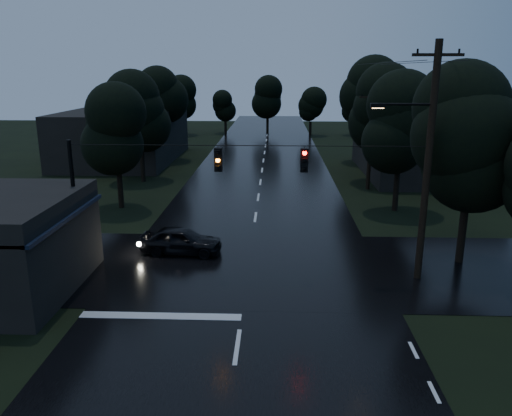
{
  "coord_description": "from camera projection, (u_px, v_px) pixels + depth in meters",
  "views": [
    {
      "loc": [
        1.19,
        -9.59,
        8.84
      ],
      "look_at": [
        0.31,
        12.94,
        2.57
      ],
      "focal_mm": 35.0,
      "sensor_mm": 36.0,
      "label": 1
    }
  ],
  "objects": [
    {
      "name": "utility_pole_main",
      "position": [
        426.0,
        160.0,
        20.55
      ],
      "size": [
        3.5,
        0.3,
        10.0
      ],
      "color": "black",
      "rests_on": "ground"
    },
    {
      "name": "building_far_right",
      "position": [
        423.0,
        149.0,
        43.26
      ],
      "size": [
        10.0,
        14.0,
        4.4
      ],
      "primitive_type": "cube",
      "color": "black",
      "rests_on": "ground"
    },
    {
      "name": "cross_street",
      "position": [
        249.0,
        267.0,
        23.2
      ],
      "size": [
        60.0,
        9.0,
        0.02
      ],
      "primitive_type": "cube",
      "color": "black",
      "rests_on": "ground"
    },
    {
      "name": "tree_left_b",
      "position": [
        139.0,
        112.0,
        39.38
      ],
      "size": [
        4.2,
        4.2,
        8.85
      ],
      "color": "black",
      "rests_on": "ground"
    },
    {
      "name": "tree_right_a",
      "position": [
        401.0,
        123.0,
        30.98
      ],
      "size": [
        4.2,
        4.2,
        8.85
      ],
      "color": "black",
      "rests_on": "ground"
    },
    {
      "name": "tree_right_b",
      "position": [
        384.0,
        108.0,
        38.56
      ],
      "size": [
        4.48,
        4.48,
        9.44
      ],
      "color": "black",
      "rests_on": "ground"
    },
    {
      "name": "utility_pole_far",
      "position": [
        371.0,
        138.0,
        37.25
      ],
      "size": [
        2.0,
        0.3,
        7.5
      ],
      "color": "black",
      "rests_on": "ground"
    },
    {
      "name": "tree_right_c",
      "position": [
        369.0,
        96.0,
        48.07
      ],
      "size": [
        4.76,
        4.76,
        10.03
      ],
      "color": "black",
      "rests_on": "ground"
    },
    {
      "name": "tree_left_a",
      "position": [
        116.0,
        128.0,
        31.76
      ],
      "size": [
        3.92,
        3.92,
        8.26
      ],
      "color": "black",
      "rests_on": "ground"
    },
    {
      "name": "main_road",
      "position": [
        260.0,
        182.0,
        40.53
      ],
      "size": [
        12.0,
        120.0,
        0.02
      ],
      "primitive_type": "cube",
      "color": "black",
      "rests_on": "ground"
    },
    {
      "name": "span_signals",
      "position": [
        260.0,
        159.0,
        20.8
      ],
      "size": [
        15.0,
        0.37,
        1.12
      ],
      "color": "black",
      "rests_on": "ground"
    },
    {
      "name": "building_far_left",
      "position": [
        124.0,
        135.0,
        50.01
      ],
      "size": [
        10.0,
        16.0,
        5.0
      ],
      "primitive_type": "cube",
      "color": "black",
      "rests_on": "ground"
    },
    {
      "name": "anchor_pole_left",
      "position": [
        75.0,
        209.0,
        21.71
      ],
      "size": [
        0.18,
        0.18,
        6.0
      ],
      "primitive_type": "cylinder",
      "color": "black",
      "rests_on": "ground"
    },
    {
      "name": "tree_left_c",
      "position": [
        160.0,
        100.0,
        48.93
      ],
      "size": [
        4.48,
        4.48,
        9.44
      ],
      "color": "black",
      "rests_on": "ground"
    },
    {
      "name": "tree_corner_near",
      "position": [
        473.0,
        136.0,
        22.18
      ],
      "size": [
        4.48,
        4.48,
        9.44
      ],
      "color": "black",
      "rests_on": "ground"
    },
    {
      "name": "car",
      "position": [
        181.0,
        240.0,
        24.7
      ],
      "size": [
        4.12,
        1.91,
        1.36
      ],
      "primitive_type": "imported",
      "rotation": [
        0.0,
        0.0,
        1.49
      ],
      "color": "black",
      "rests_on": "ground"
    }
  ]
}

